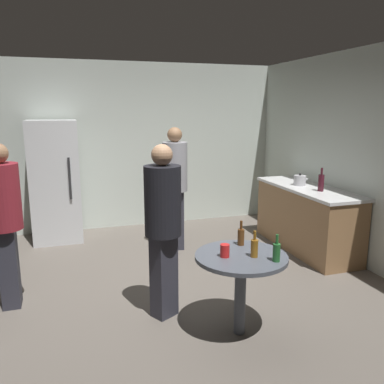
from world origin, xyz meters
name	(u,v)px	position (x,y,z in m)	size (l,w,h in m)	color
ground_plane	(160,296)	(0.00, 0.00, -0.05)	(5.20, 5.20, 0.10)	#5B544C
wall_back	(123,146)	(0.00, 2.63, 1.35)	(5.32, 0.06, 2.70)	beige
wall_side_right	(368,160)	(2.63, 0.00, 1.35)	(0.06, 5.20, 2.70)	beige
refrigerator	(55,181)	(-1.07, 2.20, 0.90)	(0.70, 0.68, 1.80)	silver
kitchen_counter	(306,218)	(2.28, 0.70, 0.45)	(0.64, 1.83, 0.90)	olive
kettle	(300,180)	(2.23, 0.84, 0.97)	(0.24, 0.17, 0.18)	#B2B2B7
wine_bottle_on_counter	(321,182)	(2.27, 0.40, 1.02)	(0.08, 0.08, 0.31)	#3F141E
foreground_table	(241,266)	(0.49, -1.00, 0.63)	(0.80, 0.80, 0.73)	#4C515B
beer_bottle_amber	(254,247)	(0.58, -1.08, 0.82)	(0.06, 0.06, 0.23)	#8C5919
beer_bottle_brown	(241,236)	(0.59, -0.77, 0.82)	(0.06, 0.06, 0.23)	#593314
beer_bottle_green	(277,252)	(0.70, -1.22, 0.82)	(0.06, 0.06, 0.23)	#26662D
plastic_cup_red	(225,251)	(0.34, -1.00, 0.79)	(0.08, 0.08, 0.11)	red
person_in_gray_shirt	(175,179)	(0.52, 1.26, 1.01)	(0.38, 0.38, 1.72)	#2D2D38
person_in_black_shirt	(163,219)	(-0.07, -0.50, 0.97)	(0.46, 0.46, 1.66)	#2D2D38
person_in_maroon_shirt	(4,214)	(-1.50, 0.15, 0.96)	(0.34, 0.34, 1.65)	#2D2D38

